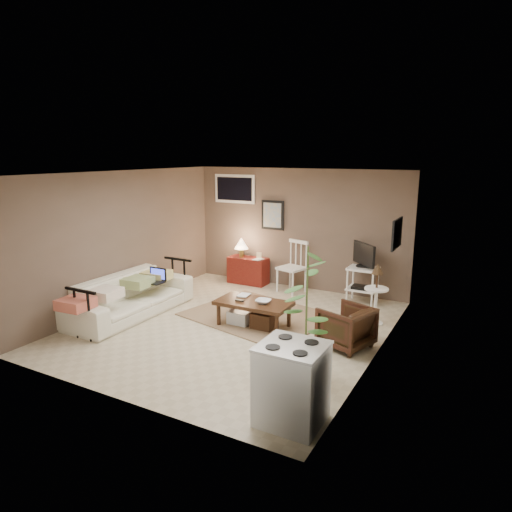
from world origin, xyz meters
The scene contains 20 objects.
floor centered at (0.00, 0.00, 0.00)m, with size 5.00×5.00×0.00m, color #C1B293.
art_back centered at (-0.55, 2.48, 1.45)m, with size 0.50×0.03×0.60m, color black.
art_right centered at (2.23, 1.05, 1.52)m, with size 0.03×0.60×0.45m, color black.
window centered at (-1.45, 2.48, 1.95)m, with size 0.96×0.03×0.60m, color white.
rug centered at (0.12, 0.60, 0.01)m, with size 2.22×1.77×0.02m, color #9B7B5A.
coffee_table centered at (0.28, 0.13, 0.25)m, with size 1.18×0.62×0.44m.
sofa centered at (-1.80, -0.37, 0.45)m, with size 2.31×0.67×0.90m, color white.
sofa_pillows centered at (-1.74, -0.64, 0.55)m, with size 0.44×2.19×0.16m, color #EFDCC6, non-canonical shape.
sofa_end_rails centered at (-1.67, -0.37, 0.39)m, with size 0.62×2.30×0.78m, color black, non-canonical shape.
laptop centered at (-1.58, 0.02, 0.58)m, with size 0.35×0.26×0.24m.
red_console centered at (-1.02, 2.24, 0.33)m, with size 0.83×0.37×0.96m.
spindle_chair centered at (0.05, 2.14, 0.48)m, with size 0.57×0.57×1.02m.
tv_stand centered at (1.46, 2.11, 0.59)m, with size 0.53×0.50×1.12m.
side_table centered at (1.95, 1.17, 0.62)m, with size 0.37×0.37×1.00m.
armchair centered at (1.80, 0.09, 0.33)m, with size 0.63×0.59×0.65m, color black.
potted_plant centered at (1.62, -0.97, 0.88)m, with size 0.41×0.41×1.65m.
stove centered at (1.89, -1.97, 0.42)m, with size 0.65×0.61×0.85m.
bowl centered at (0.46, 0.13, 0.54)m, with size 0.24×0.06×0.24m, color #3C2110.
book_table centered at (-0.08, 0.30, 0.54)m, with size 0.17×0.02×0.24m, color #3C2110.
book_console centered at (-0.79, 2.17, 0.66)m, with size 0.16×0.02×0.22m, color #3C2110.
Camera 1 is at (3.57, -5.83, 2.70)m, focal length 32.00 mm.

